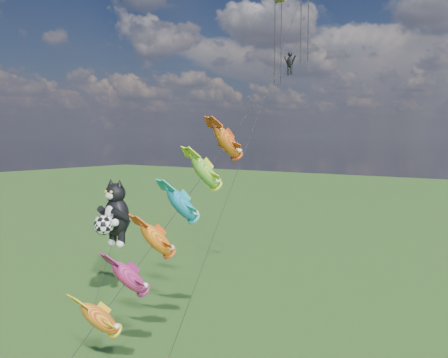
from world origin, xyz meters
The scene contains 4 objects.
ground centered at (0.00, 0.00, 0.00)m, with size 300.00×300.00×0.00m, color #183F0F.
cat_kite_rig centered at (-1.01, 8.09, 7.29)m, with size 2.57×4.18×10.14m.
fish_windsock_rig centered at (11.56, 0.78, 8.87)m, with size 3.37×15.69×15.76m.
parafoil_rig centered at (10.29, 16.84, 20.51)m, with size 1.91×17.53×28.15m.
Camera 1 is at (29.80, -19.69, 13.59)m, focal length 40.00 mm.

